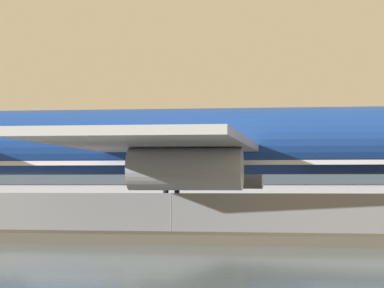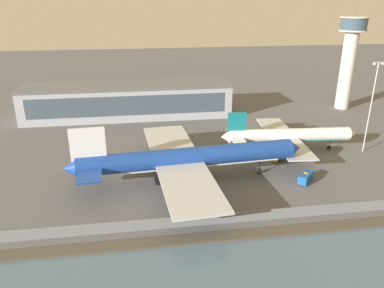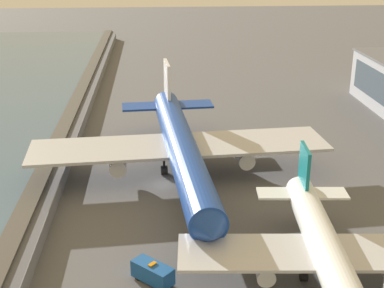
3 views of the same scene
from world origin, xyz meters
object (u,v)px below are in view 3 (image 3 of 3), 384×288
at_px(cargo_jet_blue, 181,147).
at_px(baggage_tug, 260,259).
at_px(ops_van, 152,272).
at_px(passenger_jet_white_teal, 328,256).

height_order(cargo_jet_blue, baggage_tug, cargo_jet_blue).
relative_size(baggage_tug, ops_van, 0.67).
distance_m(cargo_jet_blue, ops_van, 29.10).
relative_size(cargo_jet_blue, passenger_jet_white_teal, 1.45).
bearing_deg(passenger_jet_white_teal, baggage_tug, -130.55).
bearing_deg(ops_van, cargo_jet_blue, 170.14).
xyz_separation_m(passenger_jet_white_teal, ops_van, (-3.08, -19.65, -3.24)).
distance_m(cargo_jet_blue, baggage_tug, 27.74).
bearing_deg(baggage_tug, passenger_jet_white_teal, 49.45).
distance_m(passenger_jet_white_teal, ops_van, 20.15).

